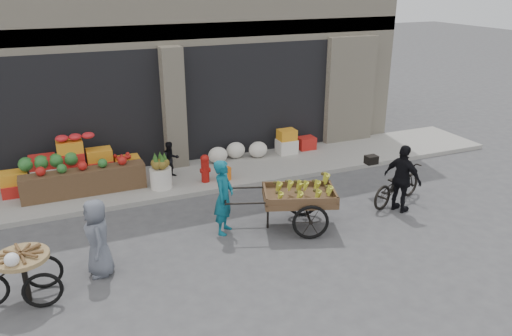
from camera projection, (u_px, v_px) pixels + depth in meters
name	position (u px, v px, depth m)	size (l,w,h in m)	color
ground	(246.00, 257.00, 9.33)	(80.00, 80.00, 0.00)	#424244
sidewalk	(186.00, 178.00, 12.83)	(18.00, 2.20, 0.12)	gray
building	(145.00, 31.00, 15.02)	(14.00, 6.45, 7.00)	beige
fruit_display	(81.00, 166.00, 11.94)	(3.10, 1.12, 1.24)	red
pineapple_bin	(161.00, 178.00, 12.01)	(0.52, 0.52, 0.50)	silver
fire_hydrant	(205.00, 167.00, 12.33)	(0.22, 0.22, 0.71)	#A5140F
orange_bucket	(225.00, 174.00, 12.55)	(0.32, 0.32, 0.30)	orange
right_bay_goods	(269.00, 146.00, 14.18)	(3.35, 0.60, 0.70)	silver
seated_person	(171.00, 160.00, 12.60)	(0.45, 0.35, 0.93)	black
banana_cart	(297.00, 194.00, 10.18)	(2.67, 1.73, 1.04)	brown
vendor_woman	(224.00, 197.00, 9.99)	(0.57, 0.37, 1.56)	#0E5A6E
tricycle_cart	(23.00, 270.00, 7.89)	(1.44, 0.88, 0.95)	#9E7F51
vendor_grey	(98.00, 238.00, 8.58)	(0.69, 0.45, 1.42)	slate
bicycle	(397.00, 184.00, 11.44)	(0.60, 1.72, 0.90)	black
cyclist	(403.00, 179.00, 10.91)	(0.90, 0.38, 1.54)	black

